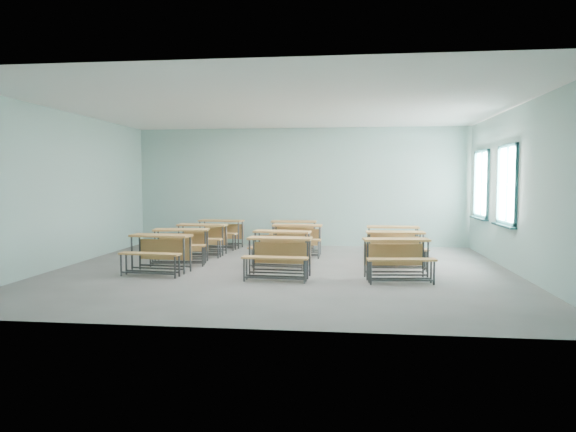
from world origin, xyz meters
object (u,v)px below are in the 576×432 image
object	(u,v)px
desk_unit_r1c1	(281,243)
desk_unit_r2c0	(201,235)
desk_unit_r1c2	(396,244)
desk_unit_r3c0	(220,229)
desk_unit_r0c0	(159,248)
desk_unit_r1c0	(181,240)
desk_unit_r0c2	(397,253)
desk_unit_r2c1	(297,235)
desk_unit_r0c1	(279,251)
desk_unit_r2c2	(393,237)
desk_unit_r3c1	(294,230)

from	to	relation	value
desk_unit_r1c1	desk_unit_r2c0	xyz separation A→B (m)	(-2.10, 1.37, 0.00)
desk_unit_r1c2	desk_unit_r3c0	size ratio (longest dim) A/B	0.96
desk_unit_r0c0	desk_unit_r1c0	distance (m)	1.19
desk_unit_r1c1	desk_unit_r3c0	distance (m)	3.34
desk_unit_r0c2	desk_unit_r2c1	size ratio (longest dim) A/B	1.06
desk_unit_r1c2	desk_unit_r3c0	bearing A→B (deg)	146.06
desk_unit_r0c1	desk_unit_r1c1	world-z (taller)	same
desk_unit_r2c0	desk_unit_r1c1	bearing A→B (deg)	-32.06
desk_unit_r0c1	desk_unit_r1c1	size ratio (longest dim) A/B	0.97
desk_unit_r0c0	desk_unit_r2c2	xyz separation A→B (m)	(4.63, 2.38, 0.00)
desk_unit_r1c0	desk_unit_r2c0	world-z (taller)	same
desk_unit_r2c0	desk_unit_r2c2	xyz separation A→B (m)	(4.49, -0.01, 0.00)
desk_unit_r0c1	desk_unit_r3c0	size ratio (longest dim) A/B	0.96
desk_unit_r0c0	desk_unit_r0c2	distance (m)	4.49
desk_unit_r2c1	desk_unit_r0c0	bearing A→B (deg)	-132.95
desk_unit_r1c0	desk_unit_r3c1	size ratio (longest dim) A/B	1.06
desk_unit_r2c2	desk_unit_r3c0	distance (m)	4.58
desk_unit_r1c1	desk_unit_r1c2	world-z (taller)	same
desk_unit_r0c2	desk_unit_r1c0	size ratio (longest dim) A/B	0.99
desk_unit_r2c0	desk_unit_r0c2	bearing A→B (deg)	-29.39
desk_unit_r0c0	desk_unit_r1c2	xyz separation A→B (m)	(4.58, 1.13, 0.00)
desk_unit_r2c0	desk_unit_r2c1	size ratio (longest dim) A/B	1.01
desk_unit_r2c0	desk_unit_r2c1	world-z (taller)	same
desk_unit_r0c0	desk_unit_r0c1	bearing A→B (deg)	0.25
desk_unit_r0c2	desk_unit_r2c1	xyz separation A→B (m)	(-2.08, 2.72, 0.00)
desk_unit_r3c1	desk_unit_r0c1	bearing A→B (deg)	-89.39
desk_unit_r0c0	desk_unit_r1c2	distance (m)	4.72
desk_unit_r1c0	desk_unit_r1c1	size ratio (longest dim) A/B	1.02
desk_unit_r1c1	desk_unit_r2c1	bearing A→B (deg)	89.31
desk_unit_r1c2	desk_unit_r2c1	bearing A→B (deg)	143.57
desk_unit_r0c2	desk_unit_r2c0	bearing A→B (deg)	143.11
desk_unit_r0c0	desk_unit_r2c2	size ratio (longest dim) A/B	1.05
desk_unit_r1c0	desk_unit_r3c1	world-z (taller)	same
desk_unit_r1c0	desk_unit_r3c0	distance (m)	2.53
desk_unit_r2c0	desk_unit_r2c2	size ratio (longest dim) A/B	1.00
desk_unit_r2c1	desk_unit_r1c0	bearing A→B (deg)	-149.72
desk_unit_r1c0	desk_unit_r1c1	distance (m)	2.21
desk_unit_r2c0	desk_unit_r1c2	bearing A→B (deg)	-14.78
desk_unit_r1c2	desk_unit_r2c0	distance (m)	4.62
desk_unit_r2c2	desk_unit_r3c0	size ratio (longest dim) A/B	0.93
desk_unit_r1c0	desk_unit_r3c0	size ratio (longest dim) A/B	1.00
desk_unit_r1c1	desk_unit_r0c0	bearing A→B (deg)	-149.35
desk_unit_r3c1	desk_unit_r1c0	bearing A→B (deg)	-132.56
desk_unit_r2c0	desk_unit_r3c0	bearing A→B (deg)	86.08
desk_unit_r0c1	desk_unit_r1c2	bearing A→B (deg)	34.21
desk_unit_r3c0	desk_unit_r2c1	bearing A→B (deg)	-20.76
desk_unit_r0c0	desk_unit_r0c1	world-z (taller)	same
desk_unit_r1c2	desk_unit_r2c2	xyz separation A→B (m)	(0.05, 1.25, 0.00)
desk_unit_r0c0	desk_unit_r2c0	xyz separation A→B (m)	(0.14, 2.39, 0.00)
desk_unit_r1c2	desk_unit_r2c2	bearing A→B (deg)	84.64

